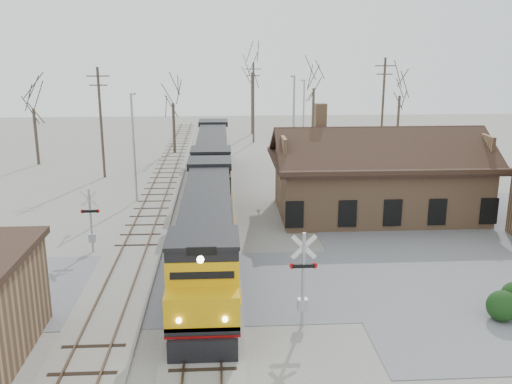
% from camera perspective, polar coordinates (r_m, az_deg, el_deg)
% --- Properties ---
extents(ground, '(140.00, 140.00, 0.00)m').
position_cam_1_polar(ground, '(29.87, -4.89, -9.31)').
color(ground, gray).
rests_on(ground, ground).
extents(road, '(60.00, 9.00, 0.03)m').
position_cam_1_polar(road, '(29.86, -4.89, -9.29)').
color(road, slate).
rests_on(road, ground).
extents(parking_lot, '(22.00, 26.00, 0.03)m').
position_cam_1_polar(parking_lot, '(37.66, 23.94, -5.36)').
color(parking_lot, slate).
rests_on(parking_lot, ground).
extents(track_main, '(3.40, 90.00, 0.24)m').
position_cam_1_polar(track_main, '(43.97, -4.45, -1.24)').
color(track_main, gray).
rests_on(track_main, ground).
extents(track_siding, '(3.40, 90.00, 0.24)m').
position_cam_1_polar(track_siding, '(44.29, -10.28, -1.32)').
color(track_siding, gray).
rests_on(track_siding, ground).
extents(depot, '(15.20, 9.31, 7.90)m').
position_cam_1_polar(depot, '(41.96, 12.02, 1.00)').
color(depot, '#A07552').
rests_on(depot, ground).
extents(locomotive_lead, '(2.97, 19.88, 4.41)m').
position_cam_1_polar(locomotive_lead, '(30.79, -4.90, -3.93)').
color(locomotive_lead, black).
rests_on(locomotive_lead, ground).
extents(locomotive_trailing, '(2.97, 19.88, 4.18)m').
position_cam_1_polar(locomotive_trailing, '(50.29, -4.38, 3.44)').
color(locomotive_trailing, black).
rests_on(locomotive_trailing, ground).
extents(crossbuck_near, '(1.23, 0.32, 4.30)m').
position_cam_1_polar(crossbuck_near, '(25.23, 4.73, -9.03)').
color(crossbuck_near, '#A5A8AD').
rests_on(crossbuck_near, ground).
extents(crossbuck_far, '(1.11, 0.29, 3.90)m').
position_cam_1_polar(crossbuck_far, '(35.09, -16.18, -2.94)').
color(crossbuck_far, '#A5A8AD').
rests_on(crossbuck_far, ground).
extents(hedge_a, '(1.40, 1.40, 1.40)m').
position_cam_1_polar(hedge_a, '(28.30, 23.41, -10.42)').
color(hedge_a, black).
rests_on(hedge_a, ground).
extents(streetlight_a, '(0.25, 2.04, 8.47)m').
position_cam_1_polar(streetlight_a, '(44.80, -12.12, 4.94)').
color(streetlight_a, '#A5A8AD').
rests_on(streetlight_a, ground).
extents(streetlight_b, '(0.25, 2.04, 9.39)m').
position_cam_1_polar(streetlight_b, '(50.75, 3.76, 6.90)').
color(streetlight_b, '#A5A8AD').
rests_on(streetlight_b, ground).
extents(streetlight_c, '(0.25, 2.04, 8.29)m').
position_cam_1_polar(streetlight_c, '(62.56, 4.76, 7.84)').
color(streetlight_c, '#A5A8AD').
rests_on(streetlight_c, ground).
extents(utility_pole_a, '(2.00, 0.24, 10.04)m').
position_cam_1_polar(utility_pole_a, '(53.89, -15.25, 6.88)').
color(utility_pole_a, '#382D23').
rests_on(utility_pole_a, ground).
extents(utility_pole_b, '(2.00, 0.24, 9.80)m').
position_cam_1_polar(utility_pole_b, '(70.86, -0.26, 9.07)').
color(utility_pole_b, '#382D23').
rests_on(utility_pole_b, ground).
extents(utility_pole_c, '(2.00, 0.24, 10.72)m').
position_cam_1_polar(utility_pole_c, '(58.56, 12.54, 7.98)').
color(utility_pole_c, '#382D23').
rests_on(utility_pole_c, ground).
extents(tree_a, '(3.78, 3.78, 9.27)m').
position_cam_1_polar(tree_a, '(61.78, -21.45, 8.59)').
color(tree_a, '#382D23').
rests_on(tree_a, ground).
extents(tree_b, '(3.75, 3.75, 9.19)m').
position_cam_1_polar(tree_b, '(64.18, -8.33, 9.59)').
color(tree_b, '#382D23').
rests_on(tree_b, ground).
extents(tree_c, '(5.50, 5.50, 13.49)m').
position_cam_1_polar(tree_c, '(77.57, -0.39, 12.89)').
color(tree_c, '#382D23').
rests_on(tree_c, ground).
extents(tree_d, '(4.46, 4.46, 10.93)m').
position_cam_1_polar(tree_d, '(71.09, 5.82, 11.16)').
color(tree_d, '#382D23').
rests_on(tree_d, ground).
extents(tree_e, '(4.05, 4.05, 9.93)m').
position_cam_1_polar(tree_e, '(69.64, 14.22, 10.13)').
color(tree_e, '#382D23').
rests_on(tree_e, ground).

